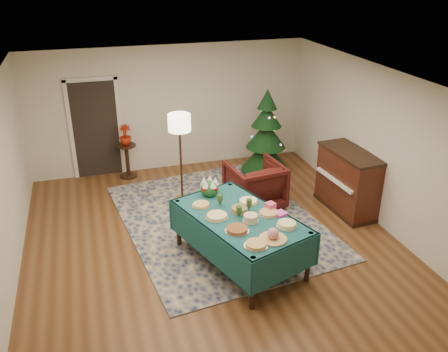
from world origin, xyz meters
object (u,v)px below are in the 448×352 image
object	(u,v)px
christmas_tree	(266,137)
floor_lamp	(180,128)
buffet_table	(240,225)
armchair	(255,183)
side_table	(128,161)
gift_box	(270,206)
potted_plant	(126,139)
piano	(348,182)

from	to	relation	value
christmas_tree	floor_lamp	bearing A→B (deg)	-160.42
buffet_table	floor_lamp	world-z (taller)	floor_lamp
armchair	side_table	distance (m)	2.95
gift_box	potted_plant	bearing A→B (deg)	116.11
gift_box	piano	bearing A→B (deg)	27.10
christmas_tree	potted_plant	bearing A→B (deg)	167.05
floor_lamp	piano	size ratio (longest dim) A/B	1.25
potted_plant	floor_lamp	bearing A→B (deg)	-57.23
armchair	potted_plant	size ratio (longest dim) A/B	2.23
christmas_tree	piano	distance (m)	2.18
side_table	buffet_table	bearing A→B (deg)	-70.85
buffet_table	armchair	size ratio (longest dim) A/B	2.47
christmas_tree	armchair	bearing A→B (deg)	-118.58
gift_box	floor_lamp	distance (m)	2.52
side_table	piano	bearing A→B (deg)	-35.44
potted_plant	christmas_tree	xyz separation A→B (m)	(2.89, -0.66, -0.01)
piano	christmas_tree	bearing A→B (deg)	112.97
side_table	piano	distance (m)	4.58
buffet_table	potted_plant	bearing A→B (deg)	109.15
floor_lamp	side_table	distance (m)	1.98
gift_box	christmas_tree	bearing A→B (deg)	69.79
piano	potted_plant	bearing A→B (deg)	144.56
gift_box	floor_lamp	xyz separation A→B (m)	(-0.90, 2.27, 0.59)
potted_plant	christmas_tree	world-z (taller)	christmas_tree
christmas_tree	buffet_table	bearing A→B (deg)	-117.80
gift_box	buffet_table	bearing A→B (deg)	-173.98
armchair	side_table	size ratio (longest dim) A/B	1.32
piano	side_table	bearing A→B (deg)	144.56
gift_box	side_table	distance (m)	4.10
buffet_table	piano	bearing A→B (deg)	23.18
armchair	floor_lamp	xyz separation A→B (m)	(-1.26, 0.65, 0.98)
buffet_table	gift_box	distance (m)	0.55
buffet_table	armchair	xyz separation A→B (m)	(0.86, 1.67, -0.17)
gift_box	potted_plant	distance (m)	4.06
buffet_table	side_table	distance (m)	3.93
armchair	piano	world-z (taller)	piano
floor_lamp	gift_box	bearing A→B (deg)	-68.34
armchair	potted_plant	world-z (taller)	potted_plant
armchair	christmas_tree	xyz separation A→B (m)	(0.74, 1.36, 0.36)
floor_lamp	piano	world-z (taller)	floor_lamp
armchair	christmas_tree	distance (m)	1.59
armchair	piano	bearing A→B (deg)	151.70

